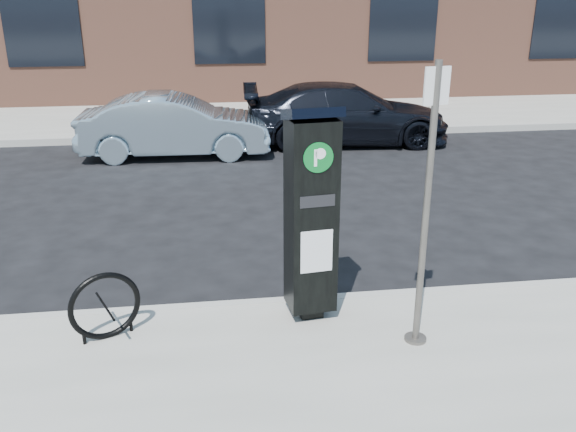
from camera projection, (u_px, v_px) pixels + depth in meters
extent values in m
plane|color=black|center=(285.00, 311.00, 6.61)|extent=(120.00, 120.00, 0.00)
cube|color=gray|center=(229.00, 94.00, 19.57)|extent=(60.00, 12.00, 0.15)
cube|color=#9E9B93|center=(285.00, 306.00, 6.57)|extent=(60.00, 0.12, 0.16)
cube|color=#9E9B93|center=(240.00, 136.00, 14.02)|extent=(60.00, 0.12, 0.16)
cube|color=black|center=(310.00, 309.00, 6.24)|extent=(0.25, 0.25, 0.11)
cube|color=black|center=(311.00, 217.00, 5.88)|extent=(0.49, 0.45, 1.91)
cube|color=black|center=(312.00, 113.00, 5.52)|extent=(0.54, 0.49, 0.18)
cylinder|color=#07561D|center=(318.00, 158.00, 5.47)|extent=(0.28, 0.05, 0.28)
cube|color=white|center=(318.00, 158.00, 5.47)|extent=(0.10, 0.02, 0.16)
cube|color=silver|center=(317.00, 251.00, 5.80)|extent=(0.31, 0.05, 0.43)
cube|color=black|center=(318.00, 201.00, 5.62)|extent=(0.34, 0.05, 0.11)
cylinder|color=#625D57|center=(415.00, 338.00, 5.79)|extent=(0.21, 0.21, 0.03)
cylinder|color=#625D57|center=(426.00, 212.00, 5.34)|extent=(0.06, 0.06, 2.60)
cube|color=silver|center=(437.00, 86.00, 4.95)|extent=(0.23, 0.06, 0.31)
torus|color=black|center=(105.00, 306.00, 5.72)|extent=(0.65, 0.32, 0.68)
cylinder|color=black|center=(84.00, 337.00, 5.71)|extent=(0.03, 0.03, 0.13)
cylinder|color=black|center=(131.00, 325.00, 5.93)|extent=(0.03, 0.03, 0.13)
imported|color=#96AFBF|center=(175.00, 126.00, 12.46)|extent=(3.89, 1.47, 1.27)
imported|color=black|center=(346.00, 113.00, 13.53)|extent=(4.65, 2.11, 1.32)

